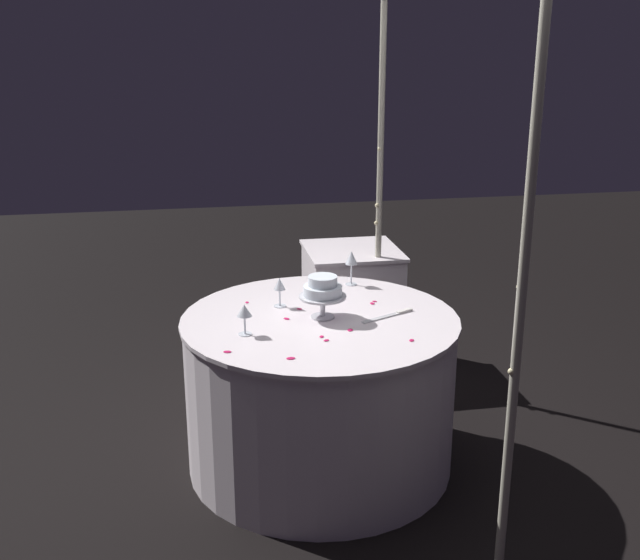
{
  "coord_description": "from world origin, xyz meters",
  "views": [
    {
      "loc": [
        3.29,
        -0.6,
        2.02
      ],
      "look_at": [
        0.0,
        0.0,
        0.94
      ],
      "focal_mm": 43.14,
      "sensor_mm": 36.0,
      "label": 1
    }
  ],
  "objects_px": {
    "wine_glass_0": "(244,312)",
    "side_table": "(352,307)",
    "wine_glass_1": "(280,286)",
    "cake_knife": "(391,315)",
    "decorative_arch": "(435,168)",
    "tiered_cake": "(323,290)",
    "main_table": "(320,392)",
    "wine_glass_2": "(351,259)"
  },
  "relations": [
    {
      "from": "side_table",
      "to": "wine_glass_2",
      "type": "relative_size",
      "value": 4.16
    },
    {
      "from": "wine_glass_1",
      "to": "main_table",
      "type": "bearing_deg",
      "value": 40.94
    },
    {
      "from": "wine_glass_2",
      "to": "wine_glass_0",
      "type": "bearing_deg",
      "value": -45.15
    },
    {
      "from": "decorative_arch",
      "to": "wine_glass_1",
      "type": "relative_size",
      "value": 15.41
    },
    {
      "from": "wine_glass_0",
      "to": "main_table",
      "type": "bearing_deg",
      "value": 112.36
    },
    {
      "from": "side_table",
      "to": "wine_glass_1",
      "type": "bearing_deg",
      "value": -30.62
    },
    {
      "from": "wine_glass_1",
      "to": "wine_glass_0",
      "type": "bearing_deg",
      "value": -30.46
    },
    {
      "from": "main_table",
      "to": "side_table",
      "type": "bearing_deg",
      "value": 160.42
    },
    {
      "from": "tiered_cake",
      "to": "cake_knife",
      "type": "height_order",
      "value": "tiered_cake"
    },
    {
      "from": "side_table",
      "to": "wine_glass_2",
      "type": "height_order",
      "value": "wine_glass_2"
    },
    {
      "from": "wine_glass_1",
      "to": "wine_glass_2",
      "type": "xyz_separation_m",
      "value": [
        -0.27,
        0.41,
        0.03
      ]
    },
    {
      "from": "decorative_arch",
      "to": "side_table",
      "type": "xyz_separation_m",
      "value": [
        -1.16,
        -0.11,
        -1.07
      ]
    },
    {
      "from": "main_table",
      "to": "tiered_cake",
      "type": "relative_size",
      "value": 5.9
    },
    {
      "from": "wine_glass_0",
      "to": "decorative_arch",
      "type": "bearing_deg",
      "value": 99.57
    },
    {
      "from": "main_table",
      "to": "wine_glass_2",
      "type": "xyz_separation_m",
      "value": [
        -0.46,
        0.25,
        0.52
      ]
    },
    {
      "from": "decorative_arch",
      "to": "main_table",
      "type": "height_order",
      "value": "decorative_arch"
    },
    {
      "from": "cake_knife",
      "to": "main_table",
      "type": "bearing_deg",
      "value": -96.06
    },
    {
      "from": "side_table",
      "to": "cake_knife",
      "type": "height_order",
      "value": "cake_knife"
    },
    {
      "from": "decorative_arch",
      "to": "wine_glass_2",
      "type": "xyz_separation_m",
      "value": [
        -0.46,
        -0.28,
        -0.55
      ]
    },
    {
      "from": "main_table",
      "to": "cake_knife",
      "type": "height_order",
      "value": "cake_knife"
    },
    {
      "from": "tiered_cake",
      "to": "wine_glass_1",
      "type": "relative_size",
      "value": 1.51
    },
    {
      "from": "wine_glass_0",
      "to": "wine_glass_2",
      "type": "height_order",
      "value": "wine_glass_2"
    },
    {
      "from": "wine_glass_0",
      "to": "wine_glass_1",
      "type": "relative_size",
      "value": 0.96
    },
    {
      "from": "wine_glass_0",
      "to": "cake_knife",
      "type": "bearing_deg",
      "value": 99.31
    },
    {
      "from": "main_table",
      "to": "tiered_cake",
      "type": "height_order",
      "value": "tiered_cake"
    },
    {
      "from": "main_table",
      "to": "wine_glass_1",
      "type": "xyz_separation_m",
      "value": [
        -0.19,
        -0.16,
        0.49
      ]
    },
    {
      "from": "side_table",
      "to": "wine_glass_0",
      "type": "height_order",
      "value": "wine_glass_0"
    },
    {
      "from": "wine_glass_0",
      "to": "cake_knife",
      "type": "height_order",
      "value": "wine_glass_0"
    },
    {
      "from": "main_table",
      "to": "side_table",
      "type": "height_order",
      "value": "main_table"
    },
    {
      "from": "wine_glass_0",
      "to": "cake_knife",
      "type": "xyz_separation_m",
      "value": [
        -0.11,
        0.69,
        -0.1
      ]
    },
    {
      "from": "tiered_cake",
      "to": "wine_glass_2",
      "type": "xyz_separation_m",
      "value": [
        -0.46,
        0.24,
        0.0
      ]
    },
    {
      "from": "decorative_arch",
      "to": "main_table",
      "type": "xyz_separation_m",
      "value": [
        0.0,
        -0.53,
        -1.06
      ]
    },
    {
      "from": "wine_glass_1",
      "to": "cake_knife",
      "type": "xyz_separation_m",
      "value": [
        0.22,
        0.49,
        -0.1
      ]
    },
    {
      "from": "decorative_arch",
      "to": "wine_glass_0",
      "type": "xyz_separation_m",
      "value": [
        0.15,
        -0.89,
        -0.58
      ]
    },
    {
      "from": "decorative_arch",
      "to": "wine_glass_1",
      "type": "height_order",
      "value": "decorative_arch"
    },
    {
      "from": "wine_glass_0",
      "to": "tiered_cake",
      "type": "bearing_deg",
      "value": 112.15
    },
    {
      "from": "side_table",
      "to": "cake_knife",
      "type": "relative_size",
      "value": 2.73
    },
    {
      "from": "decorative_arch",
      "to": "cake_knife",
      "type": "bearing_deg",
      "value": -79.5
    },
    {
      "from": "wine_glass_1",
      "to": "cake_knife",
      "type": "bearing_deg",
      "value": 65.69
    },
    {
      "from": "wine_glass_0",
      "to": "cake_knife",
      "type": "distance_m",
      "value": 0.71
    },
    {
      "from": "cake_knife",
      "to": "decorative_arch",
      "type": "bearing_deg",
      "value": 100.5
    },
    {
      "from": "wine_glass_0",
      "to": "side_table",
      "type": "bearing_deg",
      "value": 149.42
    }
  ]
}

